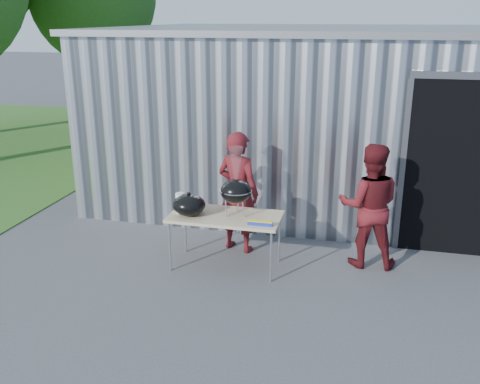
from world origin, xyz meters
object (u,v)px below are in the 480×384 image
(folding_table, at_px, (225,218))
(kettle_grill, at_px, (236,185))
(person_cook, at_px, (238,192))
(person_bystander, at_px, (369,206))

(folding_table, bearing_deg, kettle_grill, 21.17)
(person_cook, relative_size, person_bystander, 1.03)
(kettle_grill, height_order, person_cook, person_cook)
(folding_table, xyz_separation_m, person_bystander, (1.87, 0.53, 0.15))
(kettle_grill, distance_m, person_cook, 0.63)
(folding_table, relative_size, person_cook, 0.84)
(person_cook, bearing_deg, kettle_grill, 118.33)
(folding_table, bearing_deg, person_bystander, 15.72)
(kettle_grill, bearing_deg, folding_table, -158.83)
(person_bystander, bearing_deg, folding_table, 12.05)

